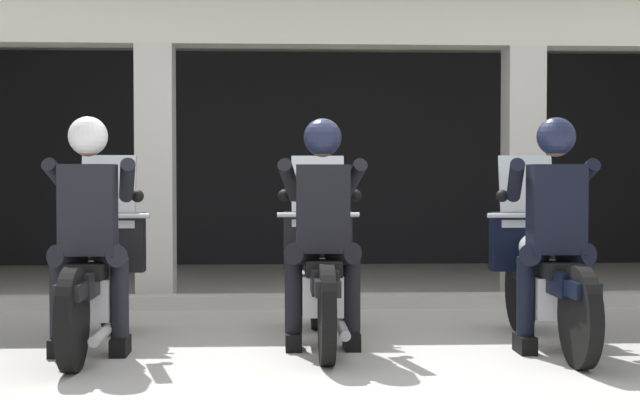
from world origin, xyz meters
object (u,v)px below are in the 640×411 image
object	(u,v)px
motorcycle_left	(98,276)
police_officer_center	(323,213)
police_officer_left	(89,214)
police_officer_right	(555,214)
motorcycle_right	(543,274)
motorcycle_center	(321,273)

from	to	relation	value
motorcycle_left	police_officer_center	size ratio (longest dim) A/B	1.29
motorcycle_left	police_officer_left	distance (m)	0.52
police_officer_right	motorcycle_right	bearing A→B (deg)	78.11
motorcycle_center	motorcycle_right	distance (m)	1.57
police_officer_left	police_officer_center	size ratio (longest dim) A/B	1.00
motorcycle_left	police_officer_left	world-z (taller)	police_officer_left
police_officer_left	police_officer_center	bearing A→B (deg)	-7.18
police_officer_left	motorcycle_right	world-z (taller)	police_officer_left
police_officer_left	motorcycle_left	bearing A→B (deg)	77.54
motorcycle_right	motorcycle_left	bearing A→B (deg)	167.45
motorcycle_center	motorcycle_left	bearing A→B (deg)	-177.95
police_officer_center	motorcycle_right	xyz separation A→B (m)	(1.56, 0.10, -0.44)
motorcycle_left	motorcycle_center	bearing A→B (deg)	-7.18
motorcycle_center	police_officer_left	bearing A→B (deg)	-167.87
motorcycle_right	police_officer_right	distance (m)	0.52
police_officer_right	police_officer_center	bearing A→B (deg)	161.52
motorcycle_left	motorcycle_center	distance (m)	1.56
police_officer_left	police_officer_center	distance (m)	1.56
police_officer_right	motorcycle_left	bearing A→B (deg)	162.25
police_officer_center	motorcycle_right	size ratio (longest dim) A/B	0.78
motorcycle_left	motorcycle_right	size ratio (longest dim) A/B	1.00
police_officer_left	motorcycle_right	distance (m)	3.15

